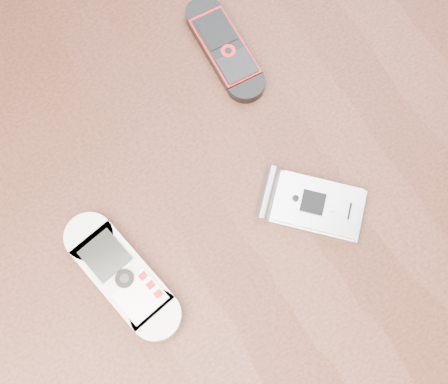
{
  "coord_description": "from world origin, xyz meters",
  "views": [
    {
      "loc": [
        -0.09,
        -0.15,
        1.31
      ],
      "look_at": [
        0.01,
        0.0,
        0.76
      ],
      "focal_mm": 50.0,
      "sensor_mm": 36.0,
      "label": 1
    }
  ],
  "objects_px": {
    "nokia_black_red": "(225,48)",
    "nokia_white": "(122,276)",
    "table": "(220,226)",
    "motorola_razr": "(315,205)"
  },
  "relations": [
    {
      "from": "nokia_black_red",
      "to": "nokia_white",
      "type": "bearing_deg",
      "value": -139.57
    },
    {
      "from": "table",
      "to": "motorola_razr",
      "type": "distance_m",
      "value": 0.14
    },
    {
      "from": "nokia_white",
      "to": "motorola_razr",
      "type": "height_order",
      "value": "same"
    },
    {
      "from": "table",
      "to": "motorola_razr",
      "type": "xyz_separation_m",
      "value": [
        0.07,
        -0.05,
        0.11
      ]
    },
    {
      "from": "nokia_black_red",
      "to": "motorola_razr",
      "type": "height_order",
      "value": "motorola_razr"
    },
    {
      "from": "table",
      "to": "nokia_black_red",
      "type": "xyz_separation_m",
      "value": [
        0.09,
        0.13,
        0.11
      ]
    },
    {
      "from": "table",
      "to": "nokia_white",
      "type": "height_order",
      "value": "nokia_white"
    },
    {
      "from": "table",
      "to": "nokia_black_red",
      "type": "relative_size",
      "value": 9.34
    },
    {
      "from": "nokia_white",
      "to": "motorola_razr",
      "type": "xyz_separation_m",
      "value": [
        0.19,
        -0.04,
        -0.0
      ]
    },
    {
      "from": "nokia_white",
      "to": "motorola_razr",
      "type": "distance_m",
      "value": 0.19
    }
  ]
}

